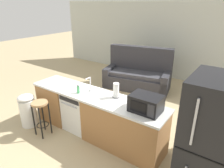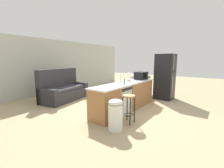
# 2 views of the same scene
# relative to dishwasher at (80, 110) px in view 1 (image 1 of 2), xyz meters

# --- Properties ---
(ground_plane) EXTENTS (24.00, 24.00, 0.00)m
(ground_plane) POSITION_rel_dishwasher_xyz_m (0.25, 0.00, -0.42)
(ground_plane) COLOR tan
(wall_back) EXTENTS (10.00, 0.06, 2.60)m
(wall_back) POSITION_rel_dishwasher_xyz_m (0.55, 4.20, 0.88)
(wall_back) COLOR beige
(wall_back) RESTS_ON ground_plane
(kitchen_counter) EXTENTS (2.94, 0.66, 0.90)m
(kitchen_counter) POSITION_rel_dishwasher_xyz_m (0.49, 0.00, -0.00)
(kitchen_counter) COLOR #9E6B3D
(kitchen_counter) RESTS_ON ground_plane
(dishwasher) EXTENTS (0.58, 0.61, 0.84)m
(dishwasher) POSITION_rel_dishwasher_xyz_m (0.00, 0.00, 0.00)
(dishwasher) COLOR white
(dishwasher) RESTS_ON ground_plane
(stove_range) EXTENTS (0.76, 0.68, 0.90)m
(stove_range) POSITION_rel_dishwasher_xyz_m (2.60, 0.55, 0.03)
(stove_range) COLOR #B7B7BC
(stove_range) RESTS_ON ground_plane
(refrigerator) EXTENTS (0.72, 0.73, 1.87)m
(refrigerator) POSITION_rel_dishwasher_xyz_m (2.60, -0.55, 0.51)
(refrigerator) COLOR black
(refrigerator) RESTS_ON ground_plane
(microwave) EXTENTS (0.50, 0.37, 0.28)m
(microwave) POSITION_rel_dishwasher_xyz_m (1.49, -0.00, 0.62)
(microwave) COLOR black
(microwave) RESTS_ON kitchen_counter
(sink_faucet) EXTENTS (0.07, 0.18, 0.30)m
(sink_faucet) POSITION_rel_dishwasher_xyz_m (0.24, 0.08, 0.61)
(sink_faucet) COLOR silver
(sink_faucet) RESTS_ON kitchen_counter
(paper_towel_roll) EXTENTS (0.14, 0.14, 0.28)m
(paper_towel_roll) POSITION_rel_dishwasher_xyz_m (0.81, 0.14, 0.62)
(paper_towel_roll) COLOR #4C4C51
(paper_towel_roll) RESTS_ON kitchen_counter
(soap_bottle) EXTENTS (0.06, 0.06, 0.18)m
(soap_bottle) POSITION_rel_dishwasher_xyz_m (0.11, -0.12, 0.55)
(soap_bottle) COLOR #4CB266
(soap_bottle) RESTS_ON kitchen_counter
(bar_stool) EXTENTS (0.32, 0.32, 0.74)m
(bar_stool) POSITION_rel_dishwasher_xyz_m (-0.47, -0.63, 0.11)
(bar_stool) COLOR tan
(bar_stool) RESTS_ON ground_plane
(trash_bin) EXTENTS (0.35, 0.35, 0.74)m
(trash_bin) POSITION_rel_dishwasher_xyz_m (-1.00, -0.59, -0.04)
(trash_bin) COLOR white
(trash_bin) RESTS_ON ground_plane
(couch) EXTENTS (2.14, 1.29, 1.27)m
(couch) POSITION_rel_dishwasher_xyz_m (-0.08, 2.73, -0.03)
(couch) COLOR #2D2D33
(couch) RESTS_ON ground_plane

